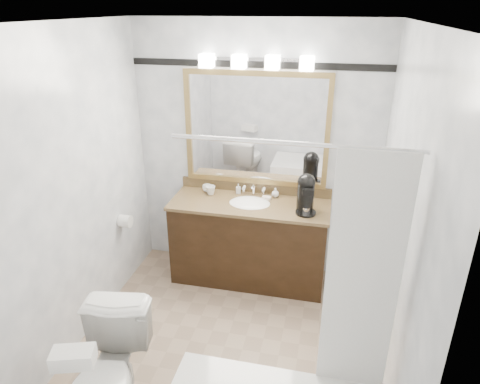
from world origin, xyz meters
The scene contains 14 objects.
room centered at (0.00, 0.00, 1.25)m, with size 2.42×2.62×2.52m.
vanity centered at (0.00, 1.02, 0.44)m, with size 1.53×0.58×0.97m.
mirror centered at (0.00, 1.28, 1.50)m, with size 1.40×0.04×1.10m.
vanity_light_bar centered at (0.00, 1.23, 2.13)m, with size 1.02×0.14×0.12m.
accent_stripe centered at (0.00, 1.29, 2.10)m, with size 2.40×0.01×0.06m, color black.
tp_roll centered at (-1.14, 0.66, 0.70)m, with size 0.12×0.12×0.11m, color white.
toilet centered at (-0.54, -0.87, 0.40)m, with size 0.45×0.79×0.81m, color white.
tissue_box centered at (-0.54, -1.12, 0.85)m, with size 0.23×0.12×0.09m, color white.
coffee_maker centered at (0.53, 0.95, 1.04)m, with size 0.19×0.24×0.36m.
cup_left centered at (-0.48, 1.19, 0.89)m, with size 0.09×0.09×0.07m, color white.
cup_right centered at (-0.42, 1.13, 0.89)m, with size 0.10×0.10×0.09m, color white.
soap_bottle_a centered at (-0.16, 1.22, 0.90)m, with size 0.04×0.05×0.10m, color white.
soap_bottle_b centered at (0.22, 1.21, 0.90)m, with size 0.07×0.07×0.09m, color white.
soap_bar centered at (0.14, 1.13, 0.86)m, with size 0.09×0.05×0.03m, color beige.
Camera 1 is at (0.72, -2.63, 2.60)m, focal length 32.00 mm.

